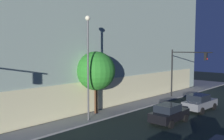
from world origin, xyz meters
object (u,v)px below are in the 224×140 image
object	(u,v)px
modern_building	(62,29)
traffic_light_far_corner	(184,65)
street_lamp_sidewalk	(88,57)
sidewalk_tree	(96,71)
car_grey	(200,102)
car_black	(169,113)

from	to	relation	value
modern_building	traffic_light_far_corner	bearing A→B (deg)	-68.01
street_lamp_sidewalk	sidewalk_tree	world-z (taller)	street_lamp_sidewalk
traffic_light_far_corner	sidewalk_tree	xyz separation A→B (m)	(-13.03, 2.60, -0.09)
sidewalk_tree	modern_building	bearing A→B (deg)	66.66
car_grey	sidewalk_tree	bearing A→B (deg)	141.93
street_lamp_sidewalk	modern_building	bearing A→B (deg)	61.93
traffic_light_far_corner	car_grey	distance (m)	7.02
sidewalk_tree	car_grey	bearing A→B (deg)	-38.07
street_lamp_sidewalk	sidewalk_tree	size ratio (longest dim) A/B	1.51
modern_building	car_grey	world-z (taller)	modern_building
traffic_light_far_corner	street_lamp_sidewalk	xyz separation A→B (m)	(-15.20, 1.26, 1.39)
street_lamp_sidewalk	car_black	xyz separation A→B (m)	(4.61, -5.40, -4.95)
street_lamp_sidewalk	sidewalk_tree	xyz separation A→B (m)	(2.17, 1.34, -1.48)
sidewalk_tree	car_black	size ratio (longest dim) A/B	1.48
modern_building	car_black	distance (m)	23.12
modern_building	street_lamp_sidewalk	world-z (taller)	modern_building
traffic_light_far_corner	car_grey	xyz separation A→B (m)	(-4.40, -4.16, -3.56)
modern_building	traffic_light_far_corner	xyz separation A→B (m)	(6.84, -16.94, -5.16)
sidewalk_tree	car_black	world-z (taller)	sidewalk_tree
street_lamp_sidewalk	sidewalk_tree	distance (m)	2.95
sidewalk_tree	car_grey	distance (m)	11.50
car_grey	street_lamp_sidewalk	bearing A→B (deg)	153.35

